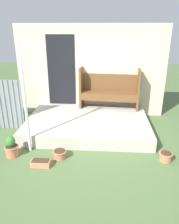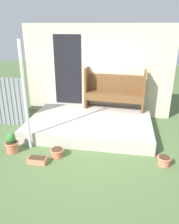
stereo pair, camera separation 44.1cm
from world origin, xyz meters
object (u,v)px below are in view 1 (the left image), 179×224
Objects in this scene: flower_pot_left at (11,148)px; flower_pot_middle at (60,154)px; bench at (109,89)px; flower_pot_right at (166,156)px; planter_box_rect at (41,163)px; support_post at (25,100)px.

flower_pot_middle is (1.00, -0.00, -0.10)m from flower_pot_left.
flower_pot_left is 1.55× the size of flower_pot_middle.
bench is 3.74× the size of flower_pot_left.
bench is 2.57m from flower_pot_right.
planter_box_rect is (-2.45, -0.36, -0.04)m from flower_pot_right.
support_post is at bearing 37.70° from flower_pot_left.
flower_pot_right is (3.14, 0.06, -0.10)m from flower_pot_left.
flower_pot_left is 1.22× the size of planter_box_rect.
flower_pot_right is at bearing 1.58° from flower_pot_middle.
support_post reaches higher than bench.
flower_pot_right is (2.14, 0.06, 0.00)m from flower_pot_middle.
flower_pot_right is at bearing 1.06° from flower_pot_left.
support_post is 6.23× the size of planter_box_rect.
bench is at bearing 62.47° from planter_box_rect.
bench reaches higher than planter_box_rect.
flower_pot_left is at bearing 179.95° from flower_pot_middle.
support_post is at bearing 125.58° from planter_box_rect.
flower_pot_right is (1.13, -2.17, -0.78)m from bench.
bench is at bearing 49.52° from support_post.
planter_box_rect is (0.69, -0.30, -0.13)m from flower_pot_left.
bench is 5.81× the size of flower_pot_middle.
bench reaches higher than flower_pot_left.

